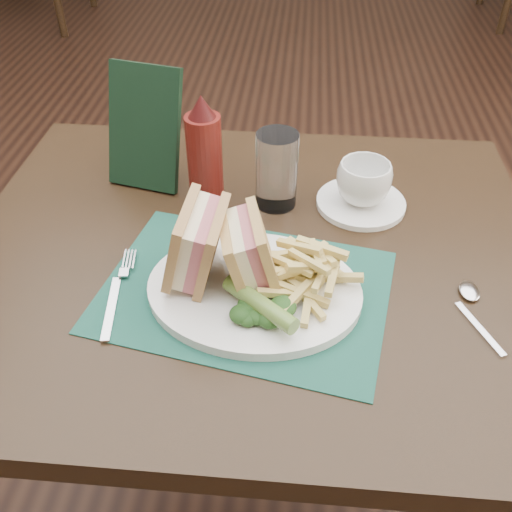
{
  "coord_description": "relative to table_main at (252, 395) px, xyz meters",
  "views": [
    {
      "loc": [
        0.07,
        -1.17,
        1.31
      ],
      "look_at": [
        0.01,
        -0.57,
        0.8
      ],
      "focal_mm": 40.0,
      "sensor_mm": 36.0,
      "label": 1
    }
  ],
  "objects": [
    {
      "name": "floor",
      "position": [
        0.0,
        0.5,
        -0.38
      ],
      "size": [
        7.0,
        7.0,
        0.0
      ],
      "primitive_type": "plane",
      "color": "black",
      "rests_on": "ground"
    },
    {
      "name": "table_main",
      "position": [
        0.0,
        0.0,
        0.0
      ],
      "size": [
        0.9,
        0.75,
        0.75
      ],
      "primitive_type": null,
      "color": "black",
      "rests_on": "ground"
    },
    {
      "name": "placemat",
      "position": [
        0.0,
        -0.09,
        0.38
      ],
      "size": [
        0.44,
        0.35,
        0.0
      ],
      "primitive_type": "cube",
      "rotation": [
        0.0,
        0.0,
        -0.19
      ],
      "color": "#16493C",
      "rests_on": "table_main"
    },
    {
      "name": "plate",
      "position": [
        0.01,
        -0.1,
        0.38
      ],
      "size": [
        0.32,
        0.26,
        0.01
      ],
      "primitive_type": null,
      "rotation": [
        0.0,
        0.0,
        -0.08
      ],
      "color": "white",
      "rests_on": "placemat"
    },
    {
      "name": "sandwich_half_a",
      "position": [
        -0.09,
        -0.08,
        0.45
      ],
      "size": [
        0.09,
        0.12,
        0.12
      ],
      "primitive_type": null,
      "rotation": [
        0.0,
        0.24,
        -0.05
      ],
      "color": "tan",
      "rests_on": "plate"
    },
    {
      "name": "sandwich_half_b",
      "position": [
        -0.01,
        -0.09,
        0.44
      ],
      "size": [
        0.1,
        0.12,
        0.1
      ],
      "primitive_type": null,
      "rotation": [
        0.0,
        -0.24,
        0.23
      ],
      "color": "tan",
      "rests_on": "plate"
    },
    {
      "name": "kale_garnish",
      "position": [
        0.03,
        -0.15,
        0.41
      ],
      "size": [
        0.11,
        0.08,
        0.03
      ],
      "primitive_type": null,
      "color": "#173613",
      "rests_on": "plate"
    },
    {
      "name": "pickle_spear",
      "position": [
        0.03,
        -0.16,
        0.41
      ],
      "size": [
        0.11,
        0.1,
        0.03
      ],
      "primitive_type": "cylinder",
      "rotation": [
        1.54,
        0.0,
        0.85
      ],
      "color": "#52762D",
      "rests_on": "plate"
    },
    {
      "name": "fries_pile",
      "position": [
        0.09,
        -0.09,
        0.42
      ],
      "size": [
        0.18,
        0.2,
        0.06
      ],
      "primitive_type": null,
      "color": "#CFBA67",
      "rests_on": "plate"
    },
    {
      "name": "fork",
      "position": [
        -0.18,
        -0.12,
        0.38
      ],
      "size": [
        0.06,
        0.17,
        0.01
      ],
      "primitive_type": null,
      "rotation": [
        0.0,
        0.0,
        0.14
      ],
      "color": "silver",
      "rests_on": "placemat"
    },
    {
      "name": "spoon",
      "position": [
        0.32,
        -0.12,
        0.38
      ],
      "size": [
        0.09,
        0.15,
        0.01
      ],
      "primitive_type": null,
      "rotation": [
        0.0,
        0.0,
        0.42
      ],
      "color": "silver",
      "rests_on": "table_main"
    },
    {
      "name": "saucer",
      "position": [
        0.17,
        0.13,
        0.38
      ],
      "size": [
        0.16,
        0.16,
        0.01
      ],
      "primitive_type": "cylinder",
      "rotation": [
        0.0,
        0.0,
        -0.1
      ],
      "color": "white",
      "rests_on": "table_main"
    },
    {
      "name": "coffee_cup",
      "position": [
        0.17,
        0.13,
        0.42
      ],
      "size": [
        0.11,
        0.11,
        0.07
      ],
      "primitive_type": "imported",
      "rotation": [
        0.0,
        0.0,
        0.29
      ],
      "color": "white",
      "rests_on": "saucer"
    },
    {
      "name": "drinking_glass",
      "position": [
        0.03,
        0.13,
        0.44
      ],
      "size": [
        0.09,
        0.09,
        0.13
      ],
      "primitive_type": "cylinder",
      "rotation": [
        0.0,
        0.0,
        0.29
      ],
      "color": "white",
      "rests_on": "table_main"
    },
    {
      "name": "ketchup_bottle",
      "position": [
        -0.09,
        0.14,
        0.47
      ],
      "size": [
        0.07,
        0.07,
        0.19
      ],
      "primitive_type": null,
      "rotation": [
        0.0,
        0.0,
        -0.18
      ],
      "color": "#57130E",
      "rests_on": "table_main"
    },
    {
      "name": "check_presenter",
      "position": [
        -0.2,
        0.18,
        0.48
      ],
      "size": [
        0.14,
        0.1,
        0.2
      ],
      "primitive_type": "cube",
      "rotation": [
        -0.31,
        0.0,
        -0.23
      ],
      "color": "black",
      "rests_on": "table_main"
    }
  ]
}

